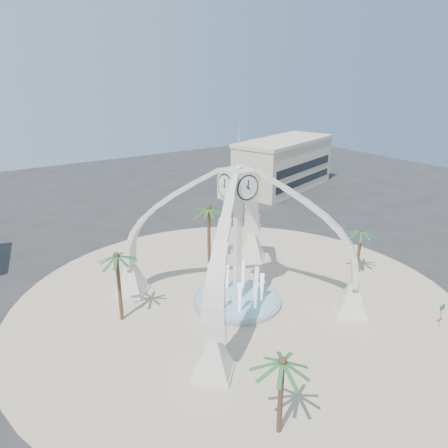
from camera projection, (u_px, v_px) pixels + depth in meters
ground at (237, 303)px, 39.49m from camera, size 140.00×140.00×0.00m
plaza at (237, 302)px, 39.48m from camera, size 40.00×40.00×0.06m
clock_tower at (238, 236)px, 37.30m from camera, size 17.94×17.94×16.30m
fountain at (237, 300)px, 39.39m from camera, size 8.00×8.00×3.62m
building_ne at (284, 164)px, 75.67m from camera, size 21.87×14.17×8.60m
palm_east at (361, 231)px, 43.20m from camera, size 4.27×4.27×5.53m
palm_west at (117, 257)px, 34.91m from camera, size 3.76×3.76×6.53m
palm_north at (209, 209)px, 45.84m from camera, size 4.85×4.85×6.93m
palm_south at (282, 363)px, 23.87m from camera, size 4.21×4.21×5.55m
street_sign at (442, 310)px, 35.16m from camera, size 0.83×0.07×2.25m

